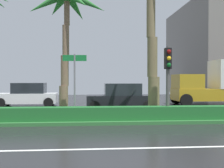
# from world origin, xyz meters

# --- Properties ---
(ground_plane) EXTENTS (90.00, 42.00, 0.10)m
(ground_plane) POSITION_xyz_m (0.00, 9.00, -0.05)
(ground_plane) COLOR black
(near_lane_divider_stripe) EXTENTS (81.00, 0.14, 0.01)m
(near_lane_divider_stripe) POSITION_xyz_m (0.00, 2.00, 0.00)
(near_lane_divider_stripe) COLOR white
(near_lane_divider_stripe) RESTS_ON ground_plane
(median_strip) EXTENTS (85.50, 4.00, 0.15)m
(median_strip) POSITION_xyz_m (0.00, 8.00, 0.07)
(median_strip) COLOR #2D6B33
(median_strip) RESTS_ON ground_plane
(median_hedge) EXTENTS (76.50, 0.70, 0.60)m
(median_hedge) POSITION_xyz_m (0.00, 6.60, 0.45)
(median_hedge) COLOR #1E6028
(median_hedge) RESTS_ON median_strip
(palm_tree_centre_left) EXTENTS (4.00, 3.78, 6.59)m
(palm_tree_centre_left) POSITION_xyz_m (-2.17, 8.20, 5.43)
(palm_tree_centre_left) COLOR brown
(palm_tree_centre_left) RESTS_ON median_strip
(traffic_signal_median_right) EXTENTS (0.28, 0.43, 3.34)m
(traffic_signal_median_right) POSITION_xyz_m (2.55, 6.61, 2.45)
(traffic_signal_median_right) COLOR #4C4C47
(traffic_signal_median_right) RESTS_ON median_strip
(street_name_sign) EXTENTS (1.10, 0.08, 3.00)m
(street_name_sign) POSITION_xyz_m (-1.71, 7.10, 2.08)
(street_name_sign) COLOR slate
(street_name_sign) RESTS_ON median_strip
(car_in_traffic_second) EXTENTS (4.30, 2.02, 1.72)m
(car_in_traffic_second) POSITION_xyz_m (-5.52, 14.97, 0.83)
(car_in_traffic_second) COLOR white
(car_in_traffic_second) RESTS_ON ground_plane
(car_in_traffic_third) EXTENTS (4.30, 2.02, 1.72)m
(car_in_traffic_third) POSITION_xyz_m (0.99, 11.97, 0.83)
(car_in_traffic_third) COLOR black
(car_in_traffic_third) RESTS_ON ground_plane
(box_truck_lead) EXTENTS (6.40, 2.64, 3.46)m
(box_truck_lead) POSITION_xyz_m (8.76, 15.02, 1.55)
(box_truck_lead) COLOR #B28C1E
(box_truck_lead) RESTS_ON ground_plane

